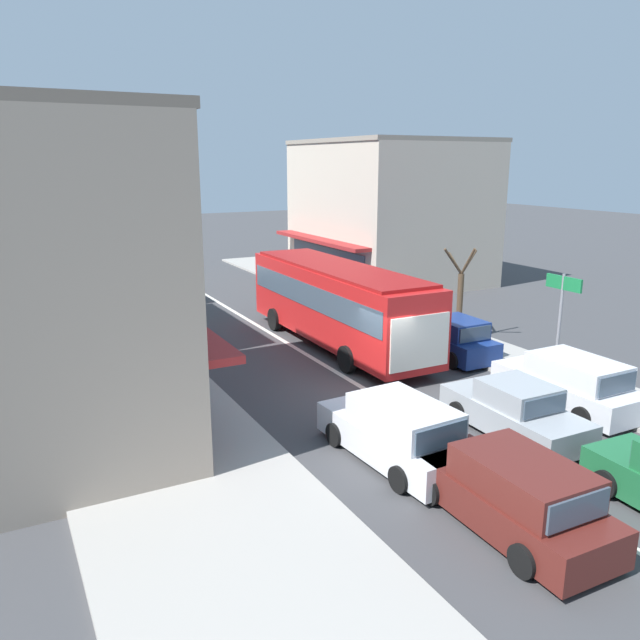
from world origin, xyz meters
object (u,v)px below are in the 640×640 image
object	(u,v)px
parked_hatchback_kerb_second	(453,340)
pedestrian_browsing_midblock	(142,301)
sedan_behind_bus_near	(515,411)
parked_sedan_kerb_rear	(313,289)
wagon_queue_far_back	(512,494)
street_tree_right	(460,297)
wagon_queue_gap_filler	(397,432)
directional_road_sign	(562,302)
pedestrian_with_handbag_near	(172,341)
parked_sedan_kerb_third	(373,309)
city_bus	(337,300)
parked_wagon_kerb_front	(569,384)
traffic_light_downstreet	(113,240)

from	to	relation	value
parked_hatchback_kerb_second	pedestrian_browsing_midblock	size ratio (longest dim) A/B	2.29
sedan_behind_bus_near	parked_sedan_kerb_rear	world-z (taller)	same
wagon_queue_far_back	street_tree_right	bearing A→B (deg)	54.39
parked_sedan_kerb_rear	street_tree_right	distance (m)	9.62
wagon_queue_gap_filler	directional_road_sign	size ratio (longest dim) A/B	1.27
parked_hatchback_kerb_second	directional_road_sign	bearing A→B (deg)	-66.00
parked_sedan_kerb_rear	directional_road_sign	bearing A→B (deg)	-83.27
pedestrian_with_handbag_near	pedestrian_browsing_midblock	xyz separation A→B (m)	(0.52, 7.08, 0.00)
parked_sedan_kerb_rear	pedestrian_browsing_midblock	bearing A→B (deg)	-176.55
parked_sedan_kerb_third	pedestrian_browsing_midblock	bearing A→B (deg)	152.28
city_bus	street_tree_right	xyz separation A→B (m)	(4.72, -1.68, -0.05)
parked_sedan_kerb_rear	pedestrian_browsing_midblock	size ratio (longest dim) A/B	2.60
parked_hatchback_kerb_second	directional_road_sign	xyz separation A→B (m)	(1.54, -3.45, 1.97)
wagon_queue_gap_filler	street_tree_right	bearing A→B (deg)	42.48
directional_road_sign	city_bus	bearing A→B (deg)	123.87
parked_wagon_kerb_front	pedestrian_with_handbag_near	bearing A→B (deg)	137.08
directional_road_sign	street_tree_right	bearing A→B (deg)	88.50
parked_hatchback_kerb_second	parked_sedan_kerb_rear	xyz separation A→B (m)	(-0.18, 11.07, -0.05)
wagon_queue_far_back	parked_hatchback_kerb_second	world-z (taller)	wagon_queue_far_back
wagon_queue_gap_filler	parked_sedan_kerb_third	distance (m)	13.33
wagon_queue_gap_filler	parked_wagon_kerb_front	world-z (taller)	same
city_bus	traffic_light_downstreet	bearing A→B (deg)	109.79
parked_sedan_kerb_third	directional_road_sign	size ratio (longest dim) A/B	1.18
sedan_behind_bus_near	traffic_light_downstreet	bearing A→B (deg)	102.96
wagon_queue_far_back	parked_wagon_kerb_front	size ratio (longest dim) A/B	1.01
city_bus	wagon_queue_far_back	xyz separation A→B (m)	(-3.17, -12.70, -1.14)
parked_hatchback_kerb_second	street_tree_right	bearing A→B (deg)	45.46
traffic_light_downstreet	parked_hatchback_kerb_second	bearing A→B (deg)	-65.48
sedan_behind_bus_near	directional_road_sign	xyz separation A→B (m)	(4.45, 2.60, 2.01)
parked_wagon_kerb_front	pedestrian_with_handbag_near	xyz separation A→B (m)	(-9.52, 8.85, 0.32)
pedestrian_with_handbag_near	directional_road_sign	bearing A→B (deg)	-31.73
parked_wagon_kerb_front	street_tree_right	xyz separation A→B (m)	(1.77, 7.11, 1.08)
street_tree_right	pedestrian_browsing_midblock	world-z (taller)	street_tree_right
parked_sedan_kerb_rear	traffic_light_downstreet	bearing A→B (deg)	136.90
parked_hatchback_kerb_second	parked_sedan_kerb_rear	bearing A→B (deg)	90.92
parked_wagon_kerb_front	directional_road_sign	xyz separation A→B (m)	(1.63, 1.96, 1.93)
parked_sedan_kerb_third	parked_hatchback_kerb_second	bearing A→B (deg)	-90.99
city_bus	sedan_behind_bus_near	world-z (taller)	city_bus
parked_hatchback_kerb_second	wagon_queue_gap_filler	bearing A→B (deg)	-138.33
parked_wagon_kerb_front	traffic_light_downstreet	xyz separation A→B (m)	(-8.58, 24.43, 2.11)
city_bus	street_tree_right	distance (m)	5.01
parked_wagon_kerb_front	directional_road_sign	distance (m)	3.20
wagon_queue_far_back	directional_road_sign	size ratio (longest dim) A/B	1.26
parked_sedan_kerb_third	directional_road_sign	distance (m)	9.48
street_tree_right	pedestrian_with_handbag_near	xyz separation A→B (m)	(-11.29, 1.75, -0.76)
parked_wagon_kerb_front	parked_sedan_kerb_third	distance (m)	11.11
wagon_queue_gap_filler	sedan_behind_bus_near	world-z (taller)	wagon_queue_gap_filler
parked_hatchback_kerb_second	pedestrian_browsing_midblock	distance (m)	13.92
city_bus	pedestrian_browsing_midblock	size ratio (longest dim) A/B	6.67
parked_wagon_kerb_front	traffic_light_downstreet	bearing A→B (deg)	109.36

